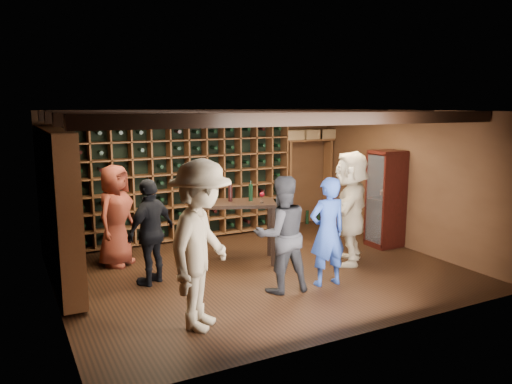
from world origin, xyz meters
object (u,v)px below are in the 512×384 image
display_cabinet (386,201)px  guest_beige (350,208)px  guest_khaki (201,245)px  man_grey_suit (281,234)px  guest_red_floral (116,216)px  tasting_table (234,210)px  man_blue_shirt (328,232)px  guest_woman_black (151,232)px

display_cabinet → guest_beige: (-1.19, -0.50, 0.07)m
guest_khaki → man_grey_suit: bearing=-24.7°
guest_red_floral → tasting_table: (1.77, -0.71, 0.06)m
display_cabinet → man_grey_suit: size_ratio=1.07×
guest_beige → guest_khaki: bearing=-25.1°
tasting_table → guest_beige: bearing=-5.9°
display_cabinet → man_blue_shirt: display_cabinet is taller
guest_red_floral → guest_woman_black: bearing=-121.2°
guest_khaki → guest_beige: guest_khaki is taller
man_blue_shirt → guest_woman_black: man_blue_shirt is taller
guest_red_floral → guest_khaki: 2.85m
man_blue_shirt → guest_red_floral: (-2.51, 2.32, 0.04)m
guest_red_floral → guest_beige: bearing=-70.5°
man_blue_shirt → guest_beige: guest_beige is taller
man_blue_shirt → guest_red_floral: guest_red_floral is taller
man_grey_suit → guest_beige: (1.66, 0.61, 0.11)m
display_cabinet → tasting_table: display_cabinet is taller
man_grey_suit → guest_khaki: guest_khaki is taller
guest_red_floral → guest_beige: (3.46, -1.63, 0.10)m
display_cabinet → guest_beige: guest_beige is taller
display_cabinet → man_blue_shirt: size_ratio=1.10×
man_blue_shirt → guest_red_floral: 3.42m
display_cabinet → tasting_table: size_ratio=1.16×
guest_red_floral → tasting_table: bearing=-67.2°
man_grey_suit → guest_woman_black: man_grey_suit is taller
display_cabinet → guest_beige: bearing=-157.4°
guest_khaki → tasting_table: (1.38, 2.10, -0.11)m
guest_beige → tasting_table: size_ratio=1.23×
man_grey_suit → tasting_table: (-0.02, 1.52, 0.07)m
man_grey_suit → guest_woman_black: size_ratio=1.05×
guest_woman_black → guest_beige: bearing=137.6°
man_blue_shirt → guest_khaki: size_ratio=0.80×
guest_woman_black → guest_beige: size_ratio=0.84×
guest_red_floral → guest_beige: size_ratio=0.89×
man_blue_shirt → guest_beige: bearing=-140.3°
display_cabinet → guest_woman_black: bearing=179.6°
display_cabinet → guest_red_floral: (-4.65, 1.13, -0.03)m
man_grey_suit → guest_red_floral: guest_red_floral is taller
guest_khaki → tasting_table: guest_khaki is taller
guest_red_floral → guest_khaki: bearing=-127.4°
display_cabinet → guest_beige: size_ratio=0.94×
guest_woman_black → guest_beige: 3.23m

